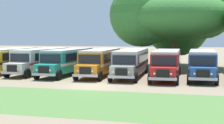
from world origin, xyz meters
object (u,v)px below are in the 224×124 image
object	(u,v)px
parked_bus_slot_6	(202,63)
parked_bus_slot_5	(167,63)
parked_bus_slot_0	(9,59)
broad_shade_tree	(173,17)
parked_bus_slot_1	(41,59)
parked_bus_slot_3	(100,61)
parked_bus_slot_4	(131,62)
parked_bus_slot_2	(68,60)

from	to	relation	value
parked_bus_slot_6	parked_bus_slot_5	bearing A→B (deg)	-77.34
parked_bus_slot_0	broad_shade_tree	bearing A→B (deg)	125.67
parked_bus_slot_1	parked_bus_slot_6	bearing A→B (deg)	92.16
parked_bus_slot_5	parked_bus_slot_6	distance (m)	3.57
parked_bus_slot_0	parked_bus_slot_3	xyz separation A→B (m)	(10.95, 0.41, 0.00)
broad_shade_tree	parked_bus_slot_5	bearing A→B (deg)	-87.67
parked_bus_slot_5	parked_bus_slot_4	bearing A→B (deg)	-99.05
parked_bus_slot_1	broad_shade_tree	bearing A→B (deg)	134.65
parked_bus_slot_1	parked_bus_slot_2	distance (m)	3.57
parked_bus_slot_0	parked_bus_slot_5	xyz separation A→B (m)	(18.16, -0.22, 0.00)
parked_bus_slot_3	parked_bus_slot_1	bearing A→B (deg)	-94.68
parked_bus_slot_2	parked_bus_slot_4	bearing A→B (deg)	91.25
parked_bus_slot_4	parked_bus_slot_5	world-z (taller)	same
parked_bus_slot_2	broad_shade_tree	bearing A→B (deg)	142.75
parked_bus_slot_0	parked_bus_slot_2	bearing A→B (deg)	90.01
parked_bus_slot_6	broad_shade_tree	world-z (taller)	broad_shade_tree
parked_bus_slot_2	parked_bus_slot_1	bearing A→B (deg)	-96.76
parked_bus_slot_6	broad_shade_tree	xyz separation A→B (m)	(-4.02, 12.71, 5.26)
parked_bus_slot_3	parked_bus_slot_6	size ratio (longest dim) A/B	1.00
parked_bus_slot_4	parked_bus_slot_6	distance (m)	7.23
parked_bus_slot_3	parked_bus_slot_4	distance (m)	3.46
parked_bus_slot_0	parked_bus_slot_6	world-z (taller)	same
parked_bus_slot_1	parked_bus_slot_5	world-z (taller)	same
parked_bus_slot_3	parked_bus_slot_5	bearing A→B (deg)	82.37
parked_bus_slot_3	parked_bus_slot_6	bearing A→B (deg)	88.46
parked_bus_slot_1	parked_bus_slot_4	size ratio (longest dim) A/B	1.00
parked_bus_slot_6	broad_shade_tree	size ratio (longest dim) A/B	0.66
parked_bus_slot_1	parked_bus_slot_3	xyz separation A→B (m)	(7.25, -0.26, 0.00)
parked_bus_slot_3	parked_bus_slot_6	xyz separation A→B (m)	(10.67, 0.20, 0.00)
parked_bus_slot_1	parked_bus_slot_3	world-z (taller)	same
parked_bus_slot_1	parked_bus_slot_6	distance (m)	17.93
parked_bus_slot_1	parked_bus_slot_5	bearing A→B (deg)	88.82
parked_bus_slot_1	parked_bus_slot_6	world-z (taller)	same
parked_bus_slot_1	parked_bus_slot_4	bearing A→B (deg)	89.90
parked_bus_slot_0	parked_bus_slot_4	world-z (taller)	same
parked_bus_slot_6	parked_bus_slot_3	bearing A→B (deg)	-89.75
parked_bus_slot_3	parked_bus_slot_4	size ratio (longest dim) A/B	1.00
parked_bus_slot_4	parked_bus_slot_6	bearing A→B (deg)	90.49
parked_bus_slot_0	broad_shade_tree	xyz separation A→B (m)	(17.61, 13.33, 5.26)
parked_bus_slot_0	parked_bus_slot_4	size ratio (longest dim) A/B	1.00
parked_bus_slot_4	broad_shade_tree	world-z (taller)	broad_shade_tree
parked_bus_slot_3	parked_bus_slot_4	bearing A→B (deg)	84.12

